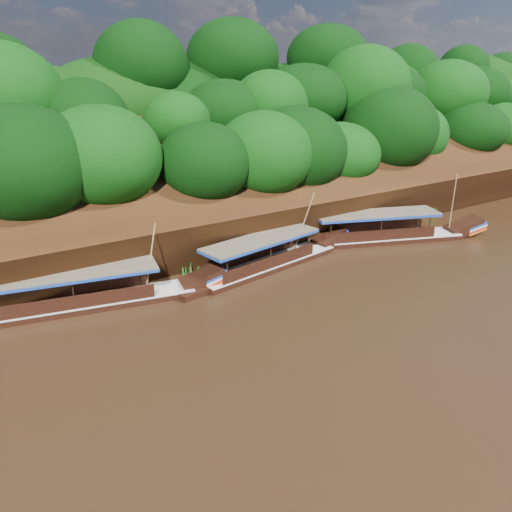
{
  "coord_description": "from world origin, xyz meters",
  "views": [
    {
      "loc": [
        -17.79,
        -18.29,
        13.02
      ],
      "look_at": [
        -1.63,
        7.0,
        1.36
      ],
      "focal_mm": 35.0,
      "sensor_mm": 36.0,
      "label": 1
    }
  ],
  "objects": [
    {
      "name": "reeds",
      "position": [
        -3.27,
        9.67,
        0.88
      ],
      "size": [
        48.47,
        2.11,
        2.03
      ],
      "color": "#1D6018",
      "rests_on": "ground"
    },
    {
      "name": "boat_0",
      "position": [
        11.08,
        7.03,
        0.53
      ],
      "size": [
        14.26,
        6.91,
        5.8
      ],
      "rotation": [
        0.0,
        0.0,
        -0.36
      ],
      "color": "black",
      "rests_on": "ground"
    },
    {
      "name": "boat_2",
      "position": [
        -11.36,
        8.21,
        0.5
      ],
      "size": [
        14.25,
        4.56,
        4.88
      ],
      "rotation": [
        0.0,
        0.0,
        -0.2
      ],
      "color": "black",
      "rests_on": "ground"
    },
    {
      "name": "ground",
      "position": [
        0.0,
        0.0,
        0.0
      ],
      "size": [
        160.0,
        160.0,
        0.0
      ],
      "primitive_type": "plane",
      "color": "black",
      "rests_on": "ground"
    },
    {
      "name": "riverbank",
      "position": [
        -0.01,
        22.73,
        1.89
      ],
      "size": [
        120.0,
        30.06,
        19.4
      ],
      "color": "black",
      "rests_on": "ground"
    },
    {
      "name": "boat_1",
      "position": [
        0.47,
        7.75,
        0.51
      ],
      "size": [
        13.25,
        3.97,
        5.37
      ],
      "rotation": [
        0.0,
        0.0,
        0.16
      ],
      "color": "black",
      "rests_on": "ground"
    }
  ]
}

